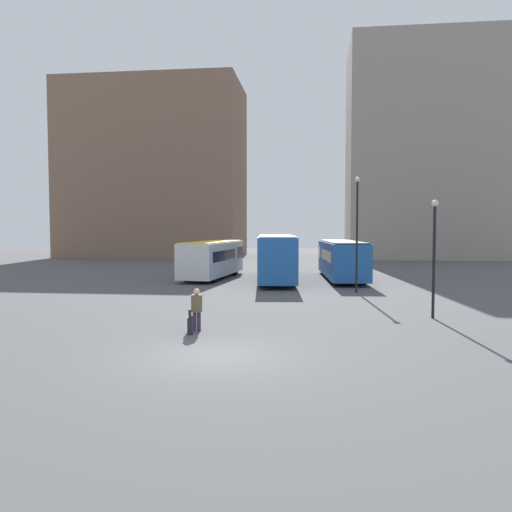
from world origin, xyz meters
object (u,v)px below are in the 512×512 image
at_px(bus_2, 342,258).
at_px(suitcase, 190,325).
at_px(bus_0, 213,258).
at_px(bus_1, 276,256).
at_px(lamp_post_1, 434,248).
at_px(lamp_post_0, 357,226).
at_px(traveler, 197,306).

distance_m(bus_2, suitcase, 20.98).
height_order(bus_0, suitcase, bus_0).
height_order(bus_0, bus_1, bus_1).
distance_m(bus_0, lamp_post_1, 20.03).
bearing_deg(lamp_post_0, bus_1, 131.90).
height_order(bus_2, traveler, bus_2).
distance_m(traveler, lamp_post_1, 10.09).
bearing_deg(lamp_post_0, lamp_post_1, -72.91).
relative_size(bus_2, traveler, 6.99).
bearing_deg(suitcase, traveler, -28.94).
bearing_deg(bus_1, traveler, 169.27).
relative_size(bus_0, bus_2, 0.86).
distance_m(bus_1, bus_2, 5.08).
xyz_separation_m(lamp_post_0, lamp_post_1, (2.49, -8.09, -0.93)).
xyz_separation_m(bus_2, lamp_post_1, (2.96, -15.76, 1.41)).
xyz_separation_m(bus_0, traveler, (3.40, -19.23, -0.58)).
height_order(bus_1, suitcase, bus_1).
height_order(traveler, suitcase, traveler).
xyz_separation_m(bus_1, suitcase, (-1.63, -18.07, -1.46)).
bearing_deg(lamp_post_1, bus_0, 128.97).
relative_size(bus_2, lamp_post_0, 1.63).
bearing_deg(bus_0, bus_1, -103.22).
bearing_deg(bus_0, suitcase, -165.01).
relative_size(bus_1, lamp_post_0, 1.69).
bearing_deg(bus_1, bus_2, -73.91).
bearing_deg(bus_2, lamp_post_1, -173.84).
height_order(suitcase, lamp_post_1, lamp_post_1).
bearing_deg(bus_1, suitcase, 169.01).
distance_m(traveler, lamp_post_0, 13.87).
bearing_deg(lamp_post_0, traveler, -119.53).
distance_m(bus_1, suitcase, 18.20).
height_order(bus_1, traveler, bus_1).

